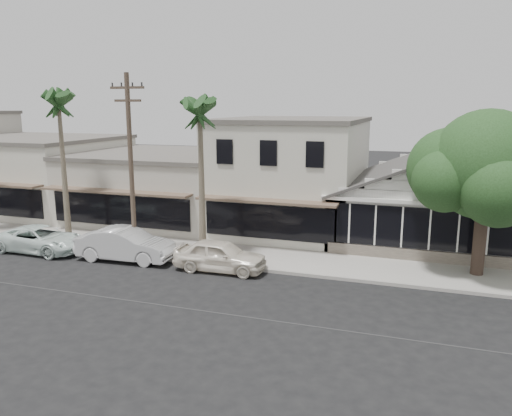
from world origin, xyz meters
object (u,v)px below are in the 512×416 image
(car_2, at_px, (41,239))
(shade_tree, at_px, (484,168))
(car_1, at_px, (126,244))
(utility_pole, at_px, (131,162))
(car_0, at_px, (220,255))

(car_2, bearing_deg, shade_tree, -80.37)
(car_1, distance_m, shade_tree, 16.84)
(utility_pole, distance_m, shade_tree, 16.16)
(car_1, xyz_separation_m, car_2, (-5.00, -0.13, -0.13))
(car_2, distance_m, shade_tree, 21.71)
(shade_tree, bearing_deg, utility_pole, -171.87)
(car_0, height_order, shade_tree, shade_tree)
(utility_pole, relative_size, car_2, 1.86)
(shade_tree, bearing_deg, car_1, -169.38)
(car_0, bearing_deg, car_1, 88.64)
(utility_pole, xyz_separation_m, shade_tree, (16.00, 2.29, 0.06))
(car_0, bearing_deg, utility_pole, 80.23)
(car_2, relative_size, shade_tree, 0.66)
(car_1, bearing_deg, shade_tree, -82.32)
(car_0, distance_m, car_1, 5.00)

